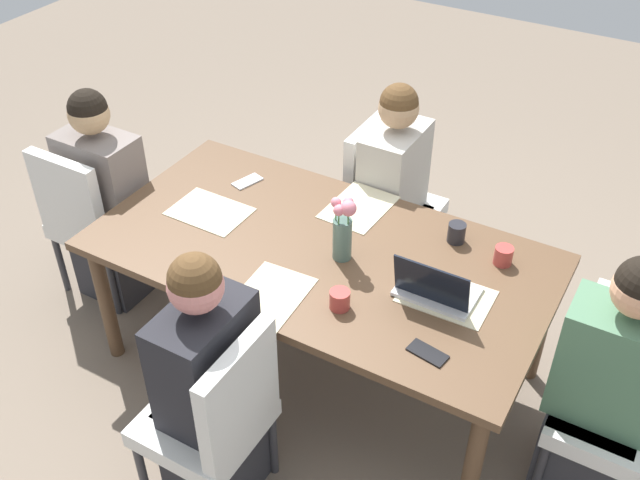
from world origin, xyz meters
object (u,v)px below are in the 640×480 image
at_px(chair_near_left_mid, 384,196).
at_px(laptop_head_left_left_far, 436,289).
at_px(phone_silver, 247,182).
at_px(coffee_mug_near_left, 340,300).
at_px(person_far_left_near, 210,392).
at_px(dining_table, 320,261).
at_px(chair_far_left_near, 217,415).
at_px(chair_head_right_right_near, 91,216).
at_px(coffee_mug_centre_left, 503,256).
at_px(phone_black, 428,353).
at_px(person_head_left_left_far, 603,397).
at_px(chair_head_left_left_far, 621,394).
at_px(flower_vase, 343,229).
at_px(person_head_right_right_near, 109,208).
at_px(person_near_left_mid, 392,202).
at_px(coffee_mug_near_right, 457,233).

distance_m(chair_near_left_mid, laptop_head_left_left_far, 1.10).
bearing_deg(phone_silver, chair_near_left_mid, 153.51).
bearing_deg(coffee_mug_near_left, person_far_left_near, 58.03).
bearing_deg(dining_table, chair_far_left_near, 91.93).
bearing_deg(person_far_left_near, chair_far_left_near, 141.24).
height_order(chair_head_right_right_near, coffee_mug_centre_left, chair_head_right_right_near).
distance_m(laptop_head_left_left_far, phone_black, 0.32).
height_order(dining_table, person_head_left_left_far, person_head_left_left_far).
relative_size(chair_near_left_mid, phone_silver, 6.00).
relative_size(chair_head_left_left_far, flower_vase, 2.92).
xyz_separation_m(chair_head_right_right_near, coffee_mug_near_left, (-1.57, 0.18, 0.27)).
xyz_separation_m(chair_near_left_mid, person_head_right_right_near, (1.18, 0.85, 0.03)).
relative_size(person_near_left_mid, coffee_mug_near_right, 13.19).
distance_m(person_head_left_left_far, coffee_mug_near_left, 1.07).
distance_m(phone_black, phone_silver, 1.39).
bearing_deg(phone_black, person_near_left_mid, 130.39).
height_order(chair_near_left_mid, coffee_mug_centre_left, chair_near_left_mid).
distance_m(dining_table, coffee_mug_near_right, 0.62).
height_order(chair_far_left_near, chair_near_left_mid, same).
distance_m(chair_head_right_right_near, coffee_mug_centre_left, 2.09).
xyz_separation_m(chair_far_left_near, chair_head_left_left_far, (-1.30, -0.87, 0.00)).
height_order(person_far_left_near, person_head_right_right_near, same).
height_order(person_near_left_mid, coffee_mug_centre_left, person_near_left_mid).
bearing_deg(laptop_head_left_left_far, person_head_right_right_near, -0.27).
xyz_separation_m(person_near_left_mid, coffee_mug_near_right, (-0.49, 0.40, 0.24)).
bearing_deg(coffee_mug_centre_left, person_head_left_left_far, 148.30).
distance_m(dining_table, person_near_left_mid, 0.77).
height_order(chair_far_left_near, person_head_right_right_near, person_head_right_right_near).
relative_size(chair_near_left_mid, coffee_mug_near_left, 10.86).
distance_m(person_far_left_near, chair_head_right_right_near, 1.43).
bearing_deg(person_head_right_right_near, person_head_left_left_far, -180.00).
bearing_deg(flower_vase, chair_head_right_right_near, 4.15).
xyz_separation_m(person_head_right_right_near, phone_silver, (-0.67, -0.32, 0.20)).
bearing_deg(chair_head_left_left_far, phone_black, 29.85).
distance_m(dining_table, person_head_right_right_near, 1.26).
xyz_separation_m(coffee_mug_near_left, phone_black, (-0.40, 0.06, -0.04)).
bearing_deg(chair_head_left_left_far, flower_vase, 2.18).
bearing_deg(person_head_left_left_far, flower_vase, -1.40).
bearing_deg(person_near_left_mid, laptop_head_left_left_far, 124.85).
bearing_deg(flower_vase, coffee_mug_near_left, 116.73).
bearing_deg(chair_head_left_left_far, dining_table, 1.82).
height_order(chair_head_right_right_near, person_head_right_right_near, person_head_right_right_near).
bearing_deg(chair_near_left_mid, person_near_left_mid, 141.24).
relative_size(chair_head_right_right_near, flower_vase, 2.92).
height_order(chair_far_left_near, phone_black, chair_far_left_near).
bearing_deg(person_head_left_left_far, chair_near_left_mid, -32.32).
bearing_deg(person_far_left_near, dining_table, -93.49).
xyz_separation_m(dining_table, coffee_mug_near_right, (-0.49, -0.35, 0.11)).
bearing_deg(person_near_left_mid, person_head_right_right_near, 32.21).
relative_size(person_head_right_right_near, phone_black, 7.97).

